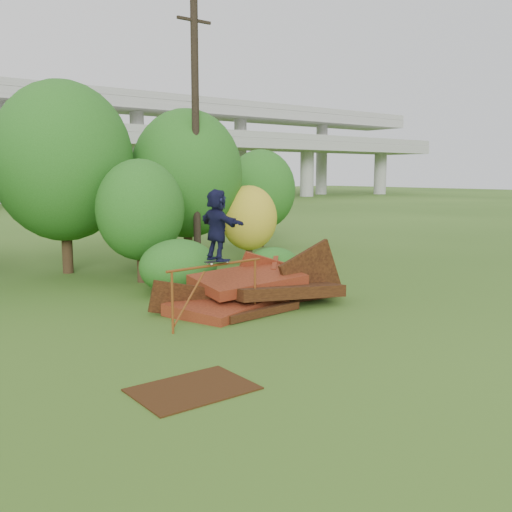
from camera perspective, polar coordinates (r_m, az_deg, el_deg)
ground at (r=13.81m, az=7.76°, el=-7.24°), size 240.00×240.00×0.00m
scrap_pile at (r=15.98m, az=-0.08°, el=-3.46°), size 5.84×3.03×2.24m
grind_rail at (r=13.96m, az=-4.00°, el=-2.29°), size 2.91×0.39×1.50m
skateboard at (r=13.92m, az=-3.87°, el=-0.52°), size 0.71×0.26×0.07m
skater at (r=13.81m, az=-3.91°, el=3.11°), size 0.53×1.62×1.74m
flat_plate at (r=10.07m, az=-6.35°, el=-13.08°), size 1.99×1.42×0.03m
tree_1 at (r=22.10m, az=-18.73°, el=8.94°), size 5.04×5.04×7.01m
tree_2 at (r=19.57m, az=-11.51°, el=4.53°), size 2.96×2.96×4.17m
tree_3 at (r=23.50m, az=-6.92°, el=8.15°), size 4.52×4.52×6.27m
tree_4 at (r=23.44m, az=-0.71°, el=3.81°), size 2.32×2.32×3.20m
tree_5 at (r=28.64m, az=0.47°, el=6.63°), size 3.47×3.47×4.87m
shrub_left at (r=17.65m, az=-7.78°, el=-1.05°), size 2.44×2.25×1.69m
shrub_right at (r=18.56m, az=1.75°, el=-1.12°), size 1.84×1.69×1.31m
utility_pole at (r=21.85m, az=-6.04°, el=11.86°), size 1.40×0.28×9.99m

